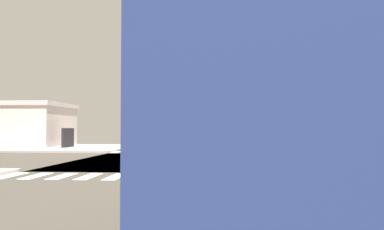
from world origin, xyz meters
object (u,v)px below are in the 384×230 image
street_lamp (290,99)px  pickup_queued_1 (194,133)px  sedan_crossing_2 (186,136)px  sedan_trailing_3 (203,133)px  traffic_signal_mast (284,89)px  box_truck_leading_2 (294,60)px  bank_building (3,125)px

street_lamp → pickup_queued_1: 11.35m
street_lamp → sedan_crossing_2: street_lamp is taller
pickup_queued_1 → sedan_trailing_3: 19.02m
traffic_signal_mast → box_truck_leading_2: size_ratio=0.87×
street_lamp → sedan_crossing_2: size_ratio=1.76×
sedan_crossing_2 → pickup_queued_1: pickup_queued_1 is taller
bank_building → box_truck_leading_2: box_truck_leading_2 is taller
street_lamp → bank_building: 27.53m
sedan_crossing_2 → bank_building: bearing=-7.8°
street_lamp → pickup_queued_1: size_ratio=1.49×
traffic_signal_mast → bank_building: size_ratio=0.46×
sedan_crossing_2 → pickup_queued_1: 9.90m
sedan_trailing_3 → pickup_queued_1: bearing=90.0°
sedan_trailing_3 → sedan_crossing_2: bearing=90.0°
bank_building → sedan_trailing_3: (17.64, 26.50, -0.97)m
bank_building → pickup_queued_1: 19.18m
street_lamp → box_truck_leading_2: 33.78m
street_lamp → sedan_trailing_3: 26.09m
street_lamp → bank_building: (-27.30, -2.51, -2.48)m
bank_building → street_lamp: bearing=5.3°
box_truck_leading_2 → sedan_trailing_3: bearing=94.0°
pickup_queued_1 → traffic_signal_mast: bearing=118.9°
bank_building → sedan_crossing_2: 17.83m
street_lamp → bank_building: bearing=-174.7°
traffic_signal_mast → street_lamp: street_lamp is taller
bank_building → box_truck_leading_2: bearing=-54.8°
sedan_crossing_2 → box_truck_leading_2: box_truck_leading_2 is taller
street_lamp → box_truck_leading_2: bearing=-99.7°
bank_building → box_truck_leading_2: size_ratio=1.88×
street_lamp → sedan_trailing_3: size_ratio=1.76×
traffic_signal_mast → box_truck_leading_2: traffic_signal_mast is taller
street_lamp → bank_building: size_ratio=0.56×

